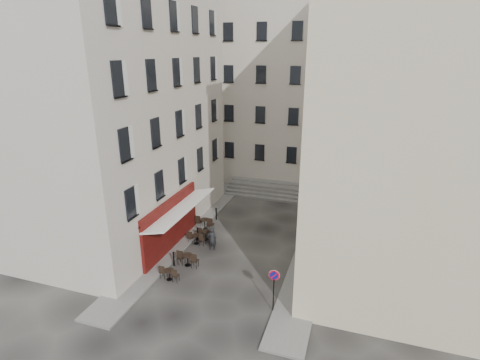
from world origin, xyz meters
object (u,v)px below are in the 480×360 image
at_px(bistro_table_a, 170,273).
at_px(bistro_table_b, 188,259).
at_px(no_parking_sign, 274,283).
at_px(pedestrian, 212,239).

bearing_deg(bistro_table_a, bistro_table_b, 78.23).
bearing_deg(no_parking_sign, bistro_table_a, 169.88).
xyz_separation_m(no_parking_sign, bistro_table_a, (-6.27, 0.81, -1.26)).
xyz_separation_m(no_parking_sign, bistro_table_b, (-5.92, 2.50, -1.20)).
distance_m(bistro_table_b, pedestrian, 2.42).
distance_m(bistro_table_a, bistro_table_b, 1.73).
xyz_separation_m(bistro_table_a, pedestrian, (1.00, 4.00, 0.36)).
distance_m(no_parking_sign, bistro_table_b, 6.53).
distance_m(no_parking_sign, pedestrian, 7.19).
bearing_deg(bistro_table_a, pedestrian, 75.99).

